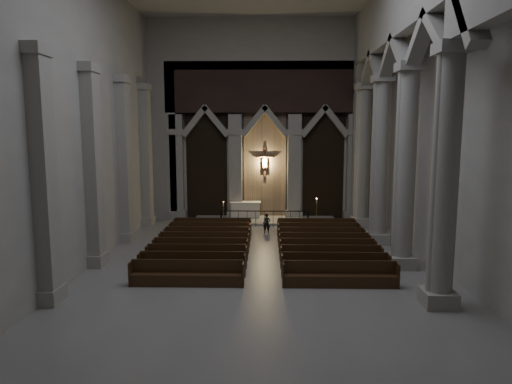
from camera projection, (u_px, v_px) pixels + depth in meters
room at (264, 68)px, 15.88m from camera, size 24.00×24.10×12.00m
sanctuary_wall at (265, 111)px, 27.44m from camera, size 14.00×0.77×12.00m
right_arcade at (411, 66)px, 17.04m from camera, size 1.00×24.00×12.00m
left_pilasters at (111, 166)px, 20.00m from camera, size 0.60×13.00×8.03m
sanctuary_step at (265, 220)px, 27.40m from camera, size 8.50×2.60×0.15m
altar at (246, 209)px, 27.98m from camera, size 1.88×0.75×0.95m
altar_rail at (264, 216)px, 25.72m from camera, size 5.00×0.09×0.98m
candle_stand_left at (223, 219)px, 26.44m from camera, size 0.23×0.23×1.36m
candle_stand_right at (316, 218)px, 26.29m from camera, size 0.27×0.27×1.60m
pews at (264, 249)px, 19.92m from camera, size 9.45×8.20×0.90m
worshipper at (267, 224)px, 24.22m from camera, size 0.41×0.29×1.07m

